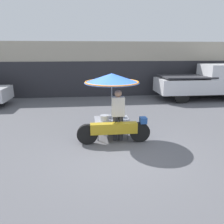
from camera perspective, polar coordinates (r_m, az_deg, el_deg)
ground_plane at (r=6.31m, az=2.07°, el=-9.82°), size 36.00×36.00×0.00m
shopfront_building at (r=14.31m, az=-3.02°, el=11.28°), size 28.00×2.06×3.24m
vendor_motorcycle_cart at (r=6.76m, az=0.09°, el=5.55°), size 2.22×1.71×2.05m
vendor_person at (r=6.67m, az=1.60°, el=-0.18°), size 0.38×0.22×1.60m
pickup_truck at (r=13.66m, az=23.35°, el=7.12°), size 5.35×1.87×1.98m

